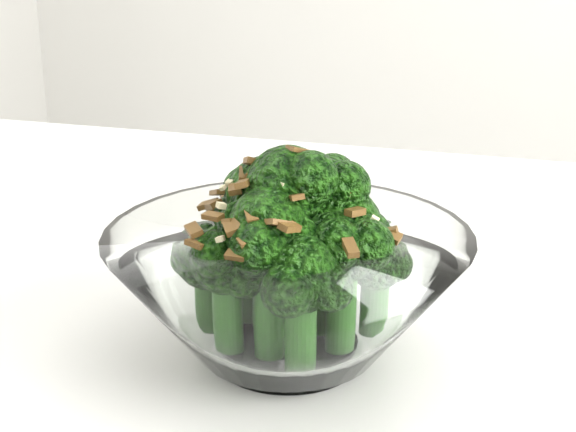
% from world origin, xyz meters
% --- Properties ---
extents(table, '(1.32, 0.99, 0.75)m').
position_xyz_m(table, '(-0.14, -0.02, 0.68)').
color(table, white).
rests_on(table, ground).
extents(broccoli_dish, '(0.21, 0.21, 0.13)m').
position_xyz_m(broccoli_dish, '(0.03, -0.07, 0.80)').
color(broccoli_dish, white).
rests_on(broccoli_dish, table).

